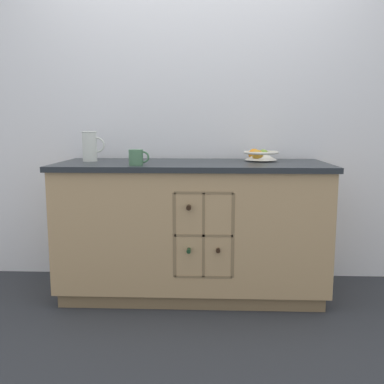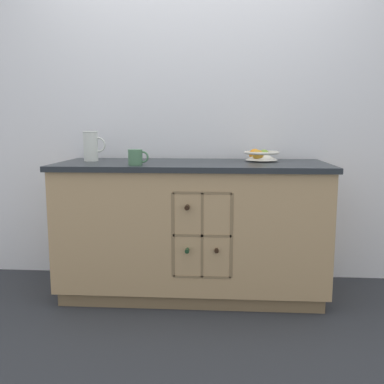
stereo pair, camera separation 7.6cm
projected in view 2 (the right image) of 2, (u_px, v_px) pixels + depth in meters
name	position (u px, v px, depth m)	size (l,w,h in m)	color
ground_plane	(192.00, 292.00, 3.01)	(14.00, 14.00, 0.00)	#2D3035
back_wall	(196.00, 110.00, 3.21)	(4.40, 0.06, 2.55)	white
kitchen_island	(192.00, 228.00, 2.94)	(1.80, 0.72, 0.91)	olive
fruit_bowl	(261.00, 155.00, 2.95)	(0.24, 0.24, 0.09)	silver
white_pitcher	(91.00, 146.00, 2.97)	(0.16, 0.11, 0.21)	silver
ceramic_mug	(136.00, 157.00, 2.68)	(0.13, 0.09, 0.10)	#4C7A56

